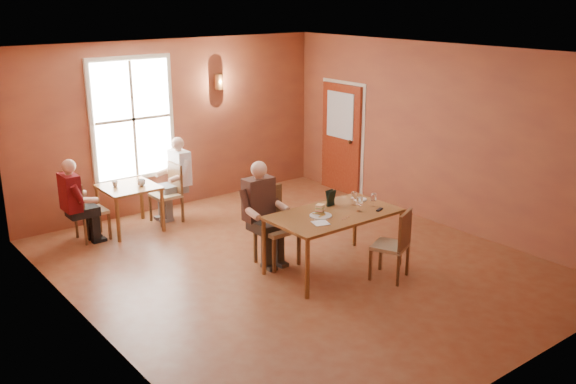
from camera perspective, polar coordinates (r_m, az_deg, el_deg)
ground at (r=9.31m, az=0.76°, el=-6.47°), size 6.00×7.00×0.01m
wall_back at (r=11.68m, az=-10.09°, el=5.92°), size 6.00×0.04×3.00m
wall_front at (r=6.60m, az=20.27°, el=-3.81°), size 6.00×0.04×3.00m
wall_left at (r=7.39m, az=-17.64°, el=-1.31°), size 0.04×7.00×3.00m
wall_right at (r=10.90m, az=13.23°, el=4.92°), size 0.04×7.00×3.00m
ceiling at (r=8.55m, az=0.85°, el=12.25°), size 6.00×7.00×0.04m
window at (r=11.25m, az=-13.62°, el=6.31°), size 1.36×0.10×1.96m
door at (r=12.48m, az=4.70°, el=4.75°), size 0.12×1.04×2.10m
wall_sconce at (r=11.92m, az=-6.18°, el=9.73°), size 0.16×0.16×0.28m
main_table at (r=9.02m, az=4.06°, el=-4.41°), size 1.81×1.02×0.85m
chair_diner_main at (r=9.14m, az=-0.99°, el=-3.17°), size 0.49×0.49×1.11m
diner_main at (r=9.06m, az=-0.88°, el=-2.26°), size 0.58×0.58×1.44m
chair_empty at (r=8.82m, az=9.06°, el=-4.62°), size 0.57×0.57×0.98m
plate_food at (r=8.71m, az=2.92°, el=-2.07°), size 0.36×0.36×0.04m
sandwich at (r=8.77m, az=2.85°, el=-1.64°), size 0.14×0.13×0.13m
goblet_a at (r=9.20m, az=5.89°, el=-0.54°), size 0.09×0.09×0.20m
goblet_b at (r=9.16m, az=7.61°, el=-0.69°), size 0.10×0.10×0.20m
goblet_c at (r=8.92m, az=6.38°, el=-1.06°), size 0.12×0.12×0.22m
menu_stand at (r=9.14m, az=3.81°, el=-0.53°), size 0.14×0.08×0.23m
knife at (r=8.68m, az=5.15°, el=-2.31°), size 0.21×0.06×0.00m
napkin at (r=8.47m, az=2.92°, el=-2.77°), size 0.26×0.26×0.01m
side_plate at (r=9.46m, az=6.45°, el=-0.66°), size 0.24×0.24×0.01m
sunglasses at (r=9.05m, az=8.12°, el=-1.56°), size 0.15×0.10×0.02m
second_table at (r=10.82m, az=-13.84°, el=-1.39°), size 0.85×0.85×0.75m
chair_diner_white at (r=11.05m, az=-10.83°, el=-0.15°), size 0.44×0.44×1.00m
diner_white at (r=11.01m, az=-10.75°, el=0.81°), size 0.55×0.55×1.37m
chair_diner_maroon at (r=10.56m, az=-17.08°, el=-1.50°), size 0.43×0.43×0.97m
diner_maroon at (r=10.50m, az=-17.32°, el=-0.63°), size 0.53×0.53×1.33m
cup_a at (r=10.66m, az=-12.90°, el=0.81°), size 0.15×0.15×0.10m
cup_b at (r=10.72m, az=-15.13°, el=0.69°), size 0.12×0.12×0.09m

